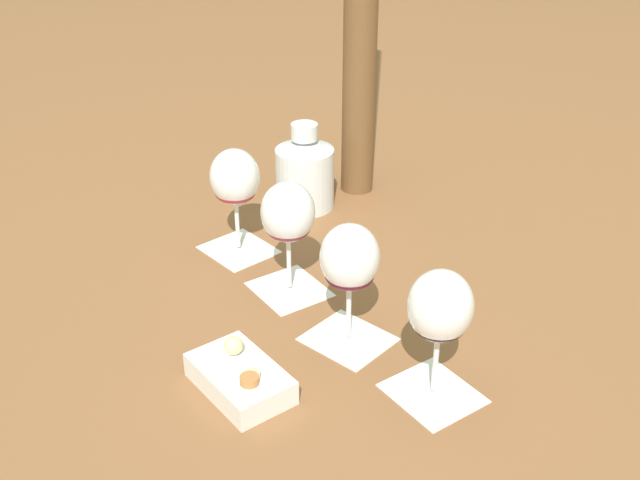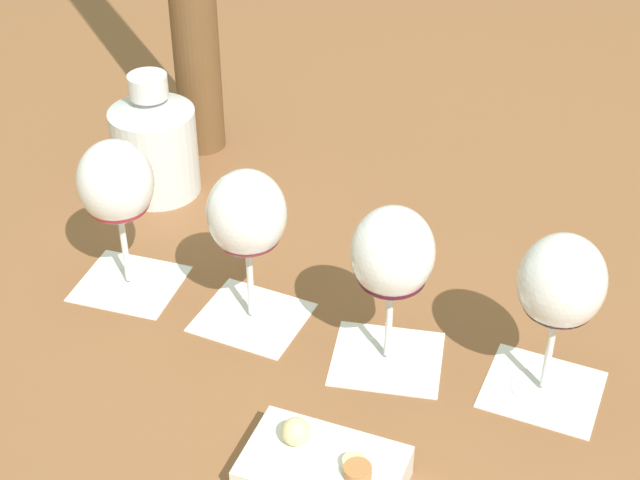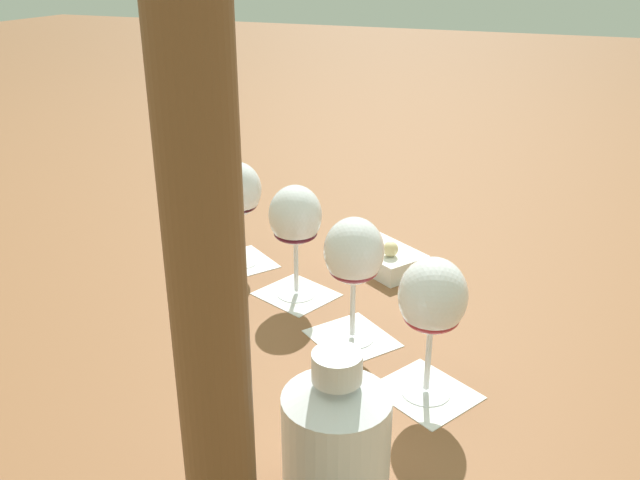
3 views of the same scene
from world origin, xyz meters
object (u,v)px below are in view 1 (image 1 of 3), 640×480
(wine_glass_0, at_px, (235,181))
(snack_dish, at_px, (240,377))
(ceramic_vase, at_px, (305,171))
(wine_glass_1, at_px, (288,217))
(wine_glass_2, at_px, (350,262))
(wine_glass_3, at_px, (440,312))

(wine_glass_0, relative_size, snack_dish, 1.10)
(ceramic_vase, xyz_separation_m, snack_dish, (0.11, -0.52, -0.05))
(wine_glass_0, height_order, ceramic_vase, wine_glass_0)
(ceramic_vase, height_order, snack_dish, ceramic_vase)
(wine_glass_1, relative_size, ceramic_vase, 1.11)
(wine_glass_0, bearing_deg, snack_dish, -64.58)
(wine_glass_1, relative_size, wine_glass_2, 1.00)
(wine_glass_2, distance_m, snack_dish, 0.21)
(wine_glass_0, xyz_separation_m, snack_dish, (0.16, -0.33, -0.11))
(wine_glass_0, relative_size, wine_glass_1, 1.00)
(wine_glass_1, height_order, snack_dish, wine_glass_1)
(snack_dish, bearing_deg, ceramic_vase, 101.89)
(wine_glass_3, relative_size, ceramic_vase, 1.11)
(wine_glass_0, distance_m, ceramic_vase, 0.21)
(wine_glass_1, bearing_deg, wine_glass_2, -36.19)
(wine_glass_2, bearing_deg, ceramic_vase, 119.10)
(wine_glass_0, relative_size, wine_glass_2, 1.00)
(wine_glass_0, relative_size, ceramic_vase, 1.11)
(wine_glass_3, height_order, ceramic_vase, wine_glass_3)
(wine_glass_1, xyz_separation_m, wine_glass_3, (0.27, -0.17, -0.00))
(ceramic_vase, distance_m, snack_dish, 0.54)
(wine_glass_3, bearing_deg, snack_dish, -162.23)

